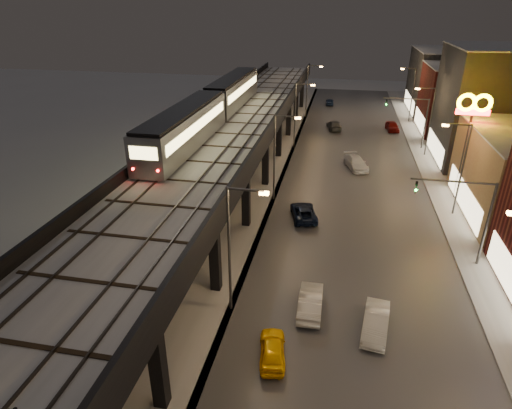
{
  "coord_description": "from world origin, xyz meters",
  "views": [
    {
      "loc": [
        5.49,
        -9.31,
        18.86
      ],
      "look_at": [
        -0.21,
        19.19,
        5.0
      ],
      "focal_mm": 30.0,
      "sensor_mm": 36.0,
      "label": 1
    }
  ],
  "objects_px": {
    "car_near_white": "(310,302)",
    "car_onc_white": "(356,163)",
    "car_taxi": "(272,350)",
    "car_onc_silver": "(375,323)",
    "subway_train": "(213,106)",
    "car_mid_dark": "(334,126)",
    "car_far_white": "(330,102)",
    "car_onc_red": "(392,127)",
    "car_mid_silver": "(304,213)"
  },
  "relations": [
    {
      "from": "car_taxi",
      "to": "car_onc_red",
      "type": "xyz_separation_m",
      "value": [
        10.95,
        51.42,
        0.11
      ]
    },
    {
      "from": "car_onc_red",
      "to": "subway_train",
      "type": "bearing_deg",
      "value": -138.57
    },
    {
      "from": "car_onc_white",
      "to": "subway_train",
      "type": "bearing_deg",
      "value": -178.48
    },
    {
      "from": "car_far_white",
      "to": "car_mid_dark",
      "type": "bearing_deg",
      "value": 91.69
    },
    {
      "from": "car_near_white",
      "to": "car_onc_white",
      "type": "distance_m",
      "value": 28.42
    },
    {
      "from": "car_mid_dark",
      "to": "car_onc_red",
      "type": "xyz_separation_m",
      "value": [
        9.16,
        1.01,
        0.05
      ]
    },
    {
      "from": "car_near_white",
      "to": "car_mid_silver",
      "type": "distance_m",
      "value": 13.54
    },
    {
      "from": "car_near_white",
      "to": "car_mid_silver",
      "type": "height_order",
      "value": "car_near_white"
    },
    {
      "from": "car_mid_silver",
      "to": "car_onc_silver",
      "type": "relative_size",
      "value": 1.11
    },
    {
      "from": "car_taxi",
      "to": "car_near_white",
      "type": "relative_size",
      "value": 0.84
    },
    {
      "from": "car_mid_dark",
      "to": "car_onc_white",
      "type": "distance_m",
      "value": 17.82
    },
    {
      "from": "car_mid_dark",
      "to": "car_onc_red",
      "type": "relative_size",
      "value": 1.09
    },
    {
      "from": "car_mid_silver",
      "to": "car_onc_white",
      "type": "height_order",
      "value": "car_onc_white"
    },
    {
      "from": "car_near_white",
      "to": "car_mid_dark",
      "type": "height_order",
      "value": "car_near_white"
    },
    {
      "from": "car_mid_dark",
      "to": "car_far_white",
      "type": "distance_m",
      "value": 18.24
    },
    {
      "from": "car_mid_silver",
      "to": "car_mid_dark",
      "type": "bearing_deg",
      "value": -107.09
    },
    {
      "from": "car_mid_silver",
      "to": "car_onc_silver",
      "type": "xyz_separation_m",
      "value": [
        5.92,
        -14.66,
        0.05
      ]
    },
    {
      "from": "car_mid_dark",
      "to": "car_far_white",
      "type": "height_order",
      "value": "car_mid_dark"
    },
    {
      "from": "car_near_white",
      "to": "car_far_white",
      "type": "distance_m",
      "value": 63.94
    },
    {
      "from": "car_onc_white",
      "to": "car_mid_dark",
      "type": "bearing_deg",
      "value": 82.51
    },
    {
      "from": "car_far_white",
      "to": "car_onc_red",
      "type": "bearing_deg",
      "value": 118.82
    },
    {
      "from": "subway_train",
      "to": "car_onc_silver",
      "type": "height_order",
      "value": "subway_train"
    },
    {
      "from": "car_mid_silver",
      "to": "car_mid_dark",
      "type": "distance_m",
      "value": 32.36
    },
    {
      "from": "car_mid_silver",
      "to": "car_onc_silver",
      "type": "height_order",
      "value": "car_onc_silver"
    },
    {
      "from": "subway_train",
      "to": "car_onc_silver",
      "type": "xyz_separation_m",
      "value": [
        17.22,
        -23.63,
        -7.68
      ]
    },
    {
      "from": "car_far_white",
      "to": "car_onc_silver",
      "type": "relative_size",
      "value": 0.87
    },
    {
      "from": "car_mid_dark",
      "to": "car_onc_silver",
      "type": "xyz_separation_m",
      "value": [
        4.16,
        -46.98,
        0.01
      ]
    },
    {
      "from": "subway_train",
      "to": "car_far_white",
      "type": "bearing_deg",
      "value": 74.42
    },
    {
      "from": "car_near_white",
      "to": "car_onc_white",
      "type": "relative_size",
      "value": 0.88
    },
    {
      "from": "car_onc_white",
      "to": "car_onc_silver",
      "type": "bearing_deg",
      "value": -106.42
    },
    {
      "from": "car_far_white",
      "to": "car_mid_silver",
      "type": "bearing_deg",
      "value": 86.72
    },
    {
      "from": "car_taxi",
      "to": "car_onc_silver",
      "type": "xyz_separation_m",
      "value": [
        5.96,
        3.43,
        0.07
      ]
    },
    {
      "from": "car_near_white",
      "to": "car_mid_silver",
      "type": "relative_size",
      "value": 0.94
    },
    {
      "from": "car_taxi",
      "to": "car_mid_dark",
      "type": "relative_size",
      "value": 0.78
    },
    {
      "from": "car_near_white",
      "to": "car_mid_dark",
      "type": "xyz_separation_m",
      "value": [
        -0.0,
        45.74,
        -0.04
      ]
    },
    {
      "from": "car_onc_silver",
      "to": "car_onc_white",
      "type": "xyz_separation_m",
      "value": [
        -0.88,
        29.46,
        0.03
      ]
    },
    {
      "from": "car_near_white",
      "to": "car_onc_silver",
      "type": "relative_size",
      "value": 1.03
    },
    {
      "from": "subway_train",
      "to": "car_taxi",
      "type": "relative_size",
      "value": 9.77
    },
    {
      "from": "subway_train",
      "to": "car_taxi",
      "type": "xyz_separation_m",
      "value": [
        11.26,
        -27.06,
        -7.75
      ]
    },
    {
      "from": "car_onc_red",
      "to": "car_mid_silver",
      "type": "bearing_deg",
      "value": -114.34
    },
    {
      "from": "car_far_white",
      "to": "car_onc_white",
      "type": "height_order",
      "value": "car_onc_white"
    },
    {
      "from": "car_near_white",
      "to": "car_onc_red",
      "type": "height_order",
      "value": "car_onc_red"
    },
    {
      "from": "car_near_white",
      "to": "car_far_white",
      "type": "height_order",
      "value": "car_near_white"
    },
    {
      "from": "car_taxi",
      "to": "car_mid_silver",
      "type": "distance_m",
      "value": 18.09
    },
    {
      "from": "car_onc_silver",
      "to": "car_onc_red",
      "type": "relative_size",
      "value": 0.98
    },
    {
      "from": "car_far_white",
      "to": "car_taxi",
      "type": "bearing_deg",
      "value": 86.77
    },
    {
      "from": "subway_train",
      "to": "car_onc_red",
      "type": "height_order",
      "value": "subway_train"
    },
    {
      "from": "car_onc_red",
      "to": "car_onc_silver",
      "type": "bearing_deg",
      "value": -102.15
    },
    {
      "from": "car_taxi",
      "to": "car_near_white",
      "type": "distance_m",
      "value": 5.0
    },
    {
      "from": "car_onc_silver",
      "to": "car_onc_red",
      "type": "height_order",
      "value": "car_onc_red"
    }
  ]
}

